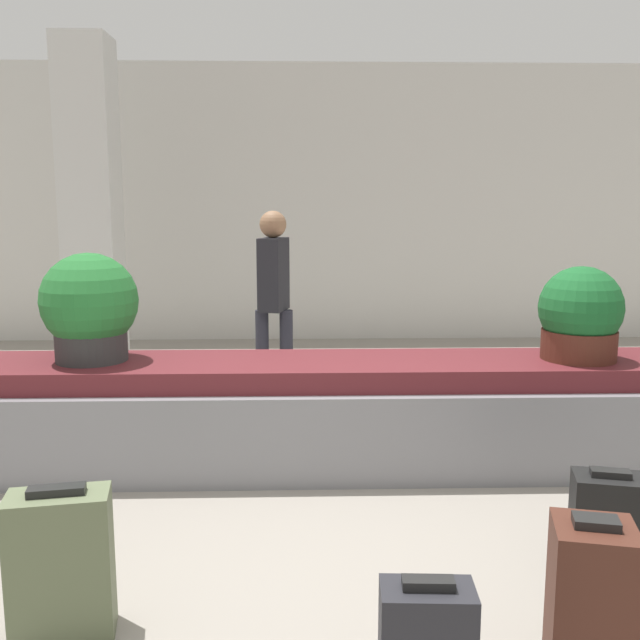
# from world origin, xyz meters

# --- Properties ---
(ground_plane) EXTENTS (18.00, 18.00, 0.00)m
(ground_plane) POSITION_xyz_m (0.00, 0.00, 0.00)
(ground_plane) COLOR gray
(back_wall) EXTENTS (18.00, 0.06, 3.20)m
(back_wall) POSITION_xyz_m (0.00, 5.44, 1.60)
(back_wall) COLOR beige
(back_wall) RESTS_ON ground_plane
(carousel) EXTENTS (6.34, 0.83, 0.67)m
(carousel) POSITION_xyz_m (0.00, 1.25, 0.32)
(carousel) COLOR gray
(carousel) RESTS_ON ground_plane
(pillar) EXTENTS (0.51, 0.51, 3.20)m
(pillar) POSITION_xyz_m (-2.18, 4.17, 1.60)
(pillar) COLOR silver
(pillar) RESTS_ON ground_plane
(suitcase_1) EXTENTS (0.40, 0.26, 0.60)m
(suitcase_1) POSITION_xyz_m (-1.02, -0.52, 0.29)
(suitcase_1) COLOR #5B6647
(suitcase_1) RESTS_ON ground_plane
(suitcase_5) EXTENTS (0.31, 0.31, 0.61)m
(suitcase_5) POSITION_xyz_m (0.83, -0.87, 0.29)
(suitcase_5) COLOR #472319
(suitcase_5) RESTS_ON ground_plane
(suitcase_6) EXTENTS (0.34, 0.27, 0.49)m
(suitcase_6) POSITION_xyz_m (1.21, -0.14, 0.23)
(suitcase_6) COLOR black
(suitcase_6) RESTS_ON ground_plane
(potted_plant_0) EXTENTS (0.58, 0.58, 0.66)m
(potted_plant_0) POSITION_xyz_m (-1.40, 1.29, 0.99)
(potted_plant_0) COLOR #2D2D2D
(potted_plant_0) RESTS_ON carousel
(potted_plant_1) EXTENTS (0.51, 0.51, 0.58)m
(potted_plant_1) POSITION_xyz_m (1.60, 1.24, 0.94)
(potted_plant_1) COLOR #4C2319
(potted_plant_1) RESTS_ON carousel
(traveler_0) EXTENTS (0.31, 0.36, 1.56)m
(traveler_0) POSITION_xyz_m (-0.33, 2.78, 0.92)
(traveler_0) COLOR #282833
(traveler_0) RESTS_ON ground_plane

